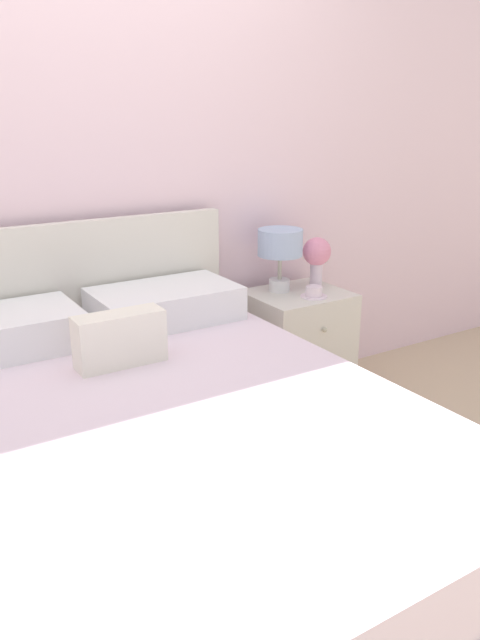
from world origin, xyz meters
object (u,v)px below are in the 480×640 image
at_px(teacup, 314,292).
at_px(nightstand, 296,349).
at_px(flower_vase, 317,255).
at_px(bed, 162,472).
at_px(table_lamp, 280,247).

bearing_deg(teacup, nightstand, 100.13).
bearing_deg(flower_vase, teacup, -131.98).
bearing_deg(teacup, bed, -151.19).
xyz_separation_m(nightstand, flower_vase, (0.13, 0.03, 0.45)).
bearing_deg(bed, table_lamp, 37.38).
distance_m(table_lamp, teacup, 0.27).
relative_size(flower_vase, teacup, 1.98).
xyz_separation_m(bed, teacup, (1.08, 0.59, 0.29)).
relative_size(table_lamp, flower_vase, 1.20).
relative_size(bed, teacup, 15.37).
height_order(nightstand, table_lamp, table_lamp).
distance_m(bed, teacup, 1.26).
bearing_deg(table_lamp, teacup, -65.46).
bearing_deg(flower_vase, bed, -148.91).
bearing_deg(table_lamp, bed, -142.62).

